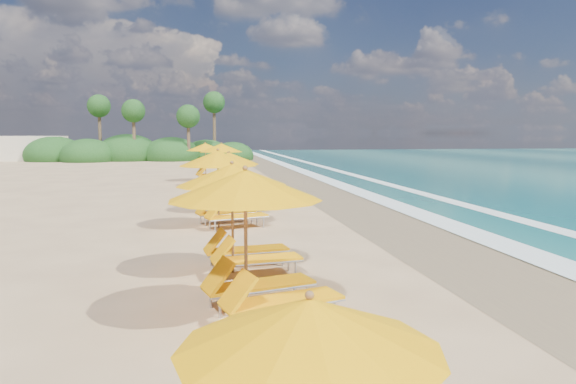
# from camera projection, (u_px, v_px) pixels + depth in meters

# --- Properties ---
(ground) EXTENTS (160.00, 160.00, 0.00)m
(ground) POSITION_uv_depth(u_px,v_px,m) (288.00, 228.00, 17.31)
(ground) COLOR tan
(ground) RESTS_ON ground
(wet_sand) EXTENTS (4.00, 160.00, 0.01)m
(wet_sand) POSITION_uv_depth(u_px,v_px,m) (403.00, 224.00, 17.97)
(wet_sand) COLOR olive
(wet_sand) RESTS_ON ground
(surf_foam) EXTENTS (4.00, 160.00, 0.01)m
(surf_foam) POSITION_uv_depth(u_px,v_px,m) (475.00, 222.00, 18.42)
(surf_foam) COLOR white
(surf_foam) RESTS_ON ground
(station_2) EXTENTS (3.25, 3.15, 2.60)m
(station_2) POSITION_uv_depth(u_px,v_px,m) (257.00, 233.00, 8.76)
(station_2) COLOR olive
(station_2) RESTS_ON ground
(station_3) EXTENTS (2.96, 2.80, 2.52)m
(station_3) POSITION_uv_depth(u_px,v_px,m) (241.00, 210.00, 11.68)
(station_3) COLOR olive
(station_3) RESTS_ON ground
(station_4) EXTENTS (3.31, 3.22, 2.63)m
(station_4) POSITION_uv_depth(u_px,v_px,m) (224.00, 183.00, 17.42)
(station_4) COLOR olive
(station_4) RESTS_ON ground
(station_5) EXTENTS (2.78, 2.62, 2.43)m
(station_5) POSITION_uv_depth(u_px,v_px,m) (234.00, 178.00, 20.84)
(station_5) COLOR olive
(station_5) RESTS_ON ground
(station_6) EXTENTS (2.58, 2.43, 2.24)m
(station_6) POSITION_uv_depth(u_px,v_px,m) (231.00, 172.00, 25.20)
(station_6) COLOR olive
(station_6) RESTS_ON ground
(station_7) EXTENTS (3.22, 3.12, 2.60)m
(station_7) POSITION_uv_depth(u_px,v_px,m) (225.00, 162.00, 30.76)
(station_7) COLOR olive
(station_7) RESTS_ON ground
(station_8) EXTENTS (3.03, 2.88, 2.55)m
(station_8) POSITION_uv_depth(u_px,v_px,m) (209.00, 159.00, 34.26)
(station_8) COLOR olive
(station_8) RESTS_ON ground
(treeline) EXTENTS (25.80, 8.80, 9.74)m
(treeline) POSITION_uv_depth(u_px,v_px,m) (137.00, 152.00, 60.14)
(treeline) COLOR #163D14
(treeline) RESTS_ON ground
(beach_building) EXTENTS (7.00, 5.00, 2.80)m
(beach_building) POSITION_uv_depth(u_px,v_px,m) (32.00, 148.00, 60.52)
(beach_building) COLOR beige
(beach_building) RESTS_ON ground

